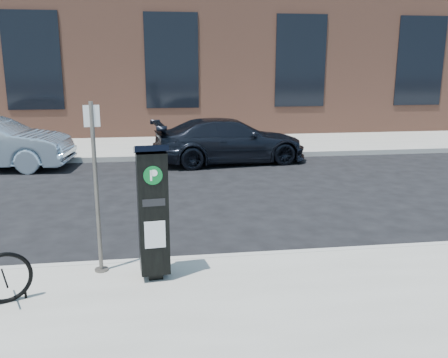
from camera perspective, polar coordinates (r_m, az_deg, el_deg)
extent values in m
plane|color=black|center=(7.04, -2.20, -10.35)|extent=(120.00, 120.00, 0.00)
cube|color=gray|center=(20.60, -6.30, 5.72)|extent=(60.00, 12.00, 0.15)
cube|color=#9E9B93|center=(6.99, -2.19, -9.86)|extent=(60.00, 0.12, 0.16)
cube|color=#9E9B93|center=(14.70, -5.48, 2.60)|extent=(60.00, 0.12, 0.16)
cube|color=#8E5640|center=(23.44, -6.82, 16.27)|extent=(28.00, 10.00, 8.00)
cube|color=black|center=(18.89, -22.06, 13.04)|extent=(2.00, 0.06, 3.50)
cube|color=black|center=(18.40, -6.31, 13.93)|extent=(2.00, 0.06, 3.50)
cube|color=black|center=(19.23, 9.20, 13.83)|extent=(2.00, 0.06, 3.50)
cube|color=black|center=(21.25, 22.54, 12.95)|extent=(2.00, 0.06, 3.50)
cube|color=black|center=(6.37, -8.26, -11.22)|extent=(0.20, 0.20, 0.09)
cube|color=black|center=(6.07, -8.52, -4.07)|extent=(0.40, 0.36, 1.57)
cube|color=black|center=(5.88, -8.80, 3.60)|extent=(0.44, 0.40, 0.15)
cylinder|color=#07541F|center=(5.78, -8.55, 0.43)|extent=(0.23, 0.04, 0.23)
cube|color=white|center=(5.78, -8.55, 0.43)|extent=(0.08, 0.02, 0.13)
cube|color=silver|center=(5.99, -8.30, -6.65)|extent=(0.26, 0.03, 0.35)
cube|color=black|center=(5.86, -8.43, -2.83)|extent=(0.28, 0.03, 0.09)
cylinder|color=#5B5651|center=(6.72, -14.51, -10.49)|extent=(0.18, 0.18, 0.03)
cylinder|color=#5B5651|center=(6.35, -15.10, -1.23)|extent=(0.05, 0.05, 2.26)
cube|color=silver|center=(6.19, -15.65, 7.31)|extent=(0.20, 0.05, 0.27)
torus|color=black|center=(6.14, -24.90, -10.75)|extent=(0.60, 0.29, 0.63)
cylinder|color=black|center=(6.25, -22.77, -12.56)|extent=(0.03, 0.03, 0.12)
imported|color=black|center=(14.14, 0.70, 4.64)|extent=(4.73, 2.35, 1.32)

